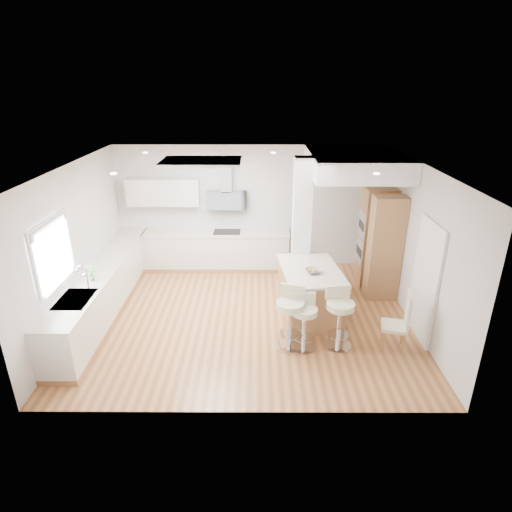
{
  "coord_description": "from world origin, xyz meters",
  "views": [
    {
      "loc": [
        0.19,
        -6.97,
        4.12
      ],
      "look_at": [
        0.17,
        0.4,
        1.06
      ],
      "focal_mm": 30.0,
      "sensor_mm": 36.0,
      "label": 1
    }
  ],
  "objects_px": {
    "dining_chair": "(401,320)",
    "bar_stool_b": "(304,319)",
    "bar_stool_a": "(290,314)",
    "bar_stool_c": "(339,315)",
    "peninsula": "(310,292)"
  },
  "relations": [
    {
      "from": "bar_stool_b",
      "to": "dining_chair",
      "type": "xyz_separation_m",
      "value": [
        1.55,
        -0.03,
        0.02
      ]
    },
    {
      "from": "bar_stool_a",
      "to": "bar_stool_b",
      "type": "relative_size",
      "value": 1.11
    },
    {
      "from": "peninsula",
      "to": "bar_stool_b",
      "type": "distance_m",
      "value": 1.09
    },
    {
      "from": "bar_stool_c",
      "to": "dining_chair",
      "type": "bearing_deg",
      "value": -13.69
    },
    {
      "from": "peninsula",
      "to": "bar_stool_a",
      "type": "bearing_deg",
      "value": -119.64
    },
    {
      "from": "bar_stool_c",
      "to": "peninsula",
      "type": "bearing_deg",
      "value": 101.18
    },
    {
      "from": "peninsula",
      "to": "bar_stool_c",
      "type": "relative_size",
      "value": 1.59
    },
    {
      "from": "bar_stool_a",
      "to": "bar_stool_b",
      "type": "bearing_deg",
      "value": 1.08
    },
    {
      "from": "bar_stool_a",
      "to": "bar_stool_c",
      "type": "distance_m",
      "value": 0.79
    },
    {
      "from": "peninsula",
      "to": "bar_stool_b",
      "type": "height_order",
      "value": "peninsula"
    },
    {
      "from": "peninsula",
      "to": "bar_stool_b",
      "type": "bearing_deg",
      "value": -107.52
    },
    {
      "from": "bar_stool_a",
      "to": "bar_stool_b",
      "type": "distance_m",
      "value": 0.24
    },
    {
      "from": "bar_stool_c",
      "to": "dining_chair",
      "type": "height_order",
      "value": "bar_stool_c"
    },
    {
      "from": "dining_chair",
      "to": "bar_stool_b",
      "type": "bearing_deg",
      "value": -167.68
    },
    {
      "from": "bar_stool_a",
      "to": "bar_stool_c",
      "type": "bearing_deg",
      "value": 15.91
    }
  ]
}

